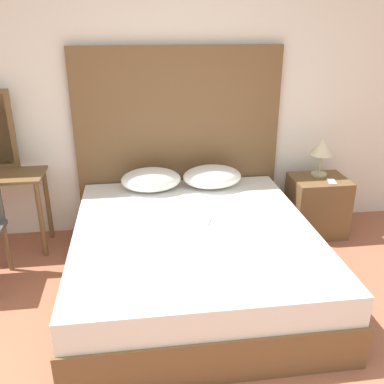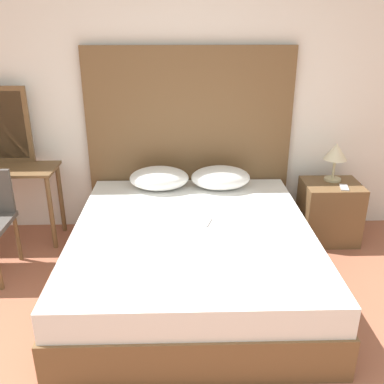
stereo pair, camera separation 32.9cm
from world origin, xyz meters
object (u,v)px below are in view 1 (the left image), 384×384
(table_lamp, at_px, (322,149))
(nightstand, at_px, (317,206))
(phone_on_nightstand, at_px, (332,182))
(bed, at_px, (194,257))
(phone_on_bed, at_px, (206,221))

(table_lamp, bearing_deg, nightstand, -105.62)
(table_lamp, relative_size, phone_on_nightstand, 2.24)
(nightstand, xyz_separation_m, phone_on_nightstand, (0.07, -0.11, 0.29))
(nightstand, relative_size, phone_on_nightstand, 3.59)
(phone_on_nightstand, bearing_deg, bed, -155.85)
(table_lamp, distance_m, phone_on_nightstand, 0.33)
(bed, height_order, nightstand, nightstand)
(bed, bearing_deg, phone_on_nightstand, 24.15)
(nightstand, bearing_deg, table_lamp, 74.38)
(phone_on_bed, distance_m, table_lamp, 1.50)
(bed, bearing_deg, phone_on_bed, 35.05)
(table_lamp, xyz_separation_m, phone_on_nightstand, (0.04, -0.20, -0.26))
(bed, distance_m, nightstand, 1.52)
(phone_on_nightstand, bearing_deg, table_lamp, 101.92)
(bed, xyz_separation_m, table_lamp, (1.36, 0.83, 0.59))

